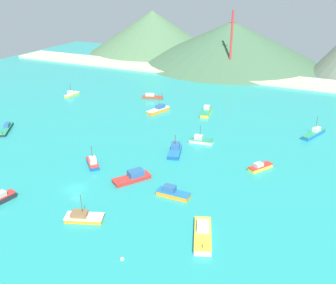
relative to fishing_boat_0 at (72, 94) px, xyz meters
The scene contains 20 objects.
ground 54.69m from the fishing_boat_0, 31.15° to the right, with size 260.00×280.00×0.50m.
fishing_boat_0 is the anchor object (origin of this frame).
fishing_boat_1 85.73m from the fishing_boat_0, 37.19° to the right, with size 7.53×2.56×2.51m.
fishing_boat_2 40.68m from the fishing_boat_0, ahead, with size 5.31×9.80×6.90m.
fishing_boat_3 38.90m from the fishing_boat_0, 82.56° to the right, with size 7.55×10.16×1.91m.
fishing_boat_4 64.27m from the fishing_boat_0, 47.14° to the right, with size 6.45×6.41×5.62m.
fishing_boat_5 88.55m from the fishing_boat_0, 20.45° to the right, with size 5.49×6.93×1.97m.
fishing_boat_6 56.58m from the fishing_boat_0, ahead, with size 4.93×10.57×2.53m.
fishing_boat_7 67.22m from the fishing_boat_0, 18.89° to the right, with size 7.13×3.22×5.44m.
fishing_boat_8 75.15m from the fishing_boat_0, 40.91° to the right, with size 7.77×9.39×2.43m.
fishing_boat_9 67.60m from the fishing_boat_0, 27.75° to the right, with size 5.33×8.84×5.45m.
fishing_boat_10 87.52m from the fishing_boat_0, 50.37° to the right, with size 8.17×5.50×5.77m.
fishing_boat_11 101.10m from the fishing_boat_0, 38.27° to the right, with size 6.44×10.61×2.79m.
fishing_boat_12 32.89m from the fishing_boat_0, 17.96° to the left, with size 8.25×4.29×2.31m.
fishing_boat_14 93.03m from the fishing_boat_0, ahead, with size 6.03×10.92×6.19m.
buoy_0 101.17m from the fishing_boat_0, 47.06° to the right, with size 0.70×0.70×0.70m.
beach_strip 74.48m from the fishing_boat_0, 51.08° to the left, with size 247.00×18.72×1.20m, color #C6B793.
hill_west 101.16m from the fishing_boat_0, 98.12° to the left, with size 78.30×78.30×24.88m.
hill_central 98.19m from the fishing_boat_0, 66.23° to the left, with size 97.17×97.17×21.95m.
radio_tower 77.73m from the fishing_boat_0, 51.22° to the left, with size 3.02×2.42×30.22m.
Camera 1 is at (51.15, -59.22, 45.02)m, focal length 40.69 mm.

